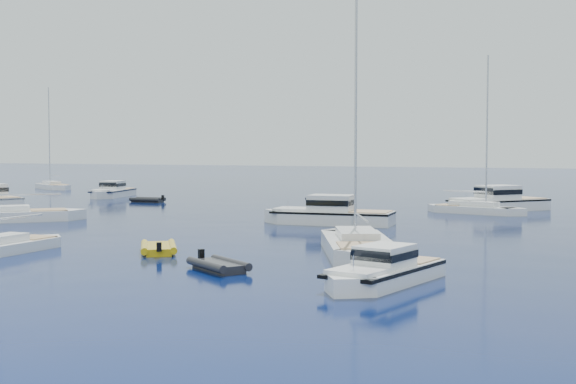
% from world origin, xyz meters
% --- Properties ---
extents(motor_cruiser_near, '(3.71, 7.77, 1.96)m').
position_xyz_m(motor_cruiser_near, '(17.82, 2.46, 0.00)').
color(motor_cruiser_near, white).
rests_on(motor_cruiser_near, ground).
extents(motor_cruiser_centre, '(10.30, 4.08, 2.63)m').
position_xyz_m(motor_cruiser_centre, '(7.19, 24.12, 0.00)').
color(motor_cruiser_centre, silver).
rests_on(motor_cruiser_centre, ground).
extents(motor_cruiser_distant, '(9.22, 10.27, 2.79)m').
position_xyz_m(motor_cruiser_distant, '(16.05, 41.01, 0.00)').
color(motor_cruiser_distant, silver).
rests_on(motor_cruiser_distant, ground).
extents(motor_cruiser_horizon, '(4.81, 9.15, 2.30)m').
position_xyz_m(motor_cruiser_horizon, '(-25.73, 42.96, 0.00)').
color(motor_cruiser_horizon, white).
rests_on(motor_cruiser_horizon, ground).
extents(sailboat_fore, '(2.35, 8.34, 12.18)m').
position_xyz_m(sailboat_fore, '(-2.35, 3.44, 0.00)').
color(sailboat_fore, white).
rests_on(sailboat_fore, ground).
extents(sailboat_mid_r, '(8.00, 12.21, 17.69)m').
position_xyz_m(sailboat_mid_r, '(14.15, 10.15, 0.00)').
color(sailboat_mid_r, silver).
rests_on(sailboat_mid_r, ground).
extents(sailboat_mid_l, '(10.10, 10.27, 16.81)m').
position_xyz_m(sailboat_mid_l, '(-14.77, 16.41, 0.00)').
color(sailboat_mid_l, white).
rests_on(sailboat_mid_l, ground).
extents(sailboat_centre, '(9.36, 4.43, 13.32)m').
position_xyz_m(sailboat_centre, '(14.98, 37.38, 0.00)').
color(sailboat_centre, silver).
rests_on(sailboat_centre, ground).
extents(sailboat_far_l, '(9.59, 6.78, 14.07)m').
position_xyz_m(sailboat_far_l, '(-43.85, 54.04, 0.00)').
color(sailboat_far_l, white).
rests_on(sailboat_far_l, ground).
extents(tender_yellow, '(3.98, 4.44, 0.95)m').
position_xyz_m(tender_yellow, '(4.61, 6.75, 0.00)').
color(tender_yellow, gold).
rests_on(tender_yellow, ground).
extents(tender_grey_near, '(3.84, 3.40, 0.95)m').
position_xyz_m(tender_grey_near, '(10.29, 2.88, 0.00)').
color(tender_grey_near, black).
rests_on(tender_grey_near, ground).
extents(tender_grey_far, '(3.60, 2.14, 0.95)m').
position_xyz_m(tender_grey_far, '(-17.44, 37.74, 0.00)').
color(tender_grey_far, black).
rests_on(tender_grey_far, ground).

